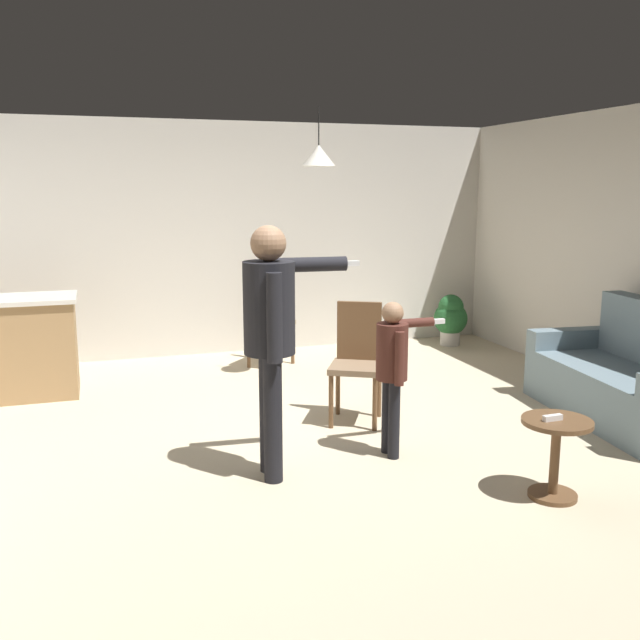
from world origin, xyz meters
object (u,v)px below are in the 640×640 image
person_adult (272,324)px  person_child (393,361)px  dining_chair_near_wall (357,357)px  couch_floral (629,382)px  spare_remote_on_table (553,418)px  kitchen_counter (9,348)px  dining_chair_by_counter (274,316)px  side_table_by_couch (555,449)px  potted_plant_corner (451,317)px

person_adult → person_child: size_ratio=1.49×
dining_chair_near_wall → couch_floral: bearing=-169.7°
person_adult → spare_remote_on_table: size_ratio=13.17×
kitchen_counter → person_child: person_child is taller
couch_floral → dining_chair_by_counter: (-2.40, 2.77, 0.21)m
kitchen_counter → spare_remote_on_table: kitchen_counter is taller
person_child → kitchen_counter: bearing=-130.7°
side_table_by_couch → dining_chair_by_counter: (-0.85, 3.87, 0.22)m
person_child → dining_chair_by_counter: person_child is taller
kitchen_counter → person_adult: bearing=-53.1°
person_adult → potted_plant_corner: bearing=140.7°
kitchen_counter → side_table_by_couch: size_ratio=2.42×
potted_plant_corner → kitchen_counter: bearing=-171.9°
side_table_by_couch → person_adult: (-1.61, 0.88, 0.74)m
person_child → dining_chair_near_wall: (0.04, 0.83, -0.17)m
couch_floral → dining_chair_near_wall: 2.32m
person_child → side_table_by_couch: bearing=35.2°
couch_floral → side_table_by_couch: couch_floral is taller
dining_chair_near_wall → spare_remote_on_table: bearing=136.8°
person_child → spare_remote_on_table: (0.65, -0.99, -0.18)m
person_child → dining_chair_near_wall: 0.85m
dining_chair_by_counter → dining_chair_near_wall: 2.07m
side_table_by_couch → potted_plant_corner: bearing=70.2°
couch_floral → side_table_by_couch: bearing=131.5°
dining_chair_by_counter → spare_remote_on_table: bearing=144.2°
person_adult → dining_chair_near_wall: (0.97, 0.93, -0.52)m
person_adult → dining_chair_near_wall: 1.44m
potted_plant_corner → spare_remote_on_table: (-1.53, -4.13, 0.18)m
side_table_by_couch → couch_floral: bearing=35.5°
dining_chair_by_counter → potted_plant_corner: dining_chair_by_counter is taller
person_child → potted_plant_corner: 3.84m
spare_remote_on_table → couch_floral: bearing=34.9°
potted_plant_corner → dining_chair_by_counter: bearing=-173.8°
kitchen_counter → potted_plant_corner: bearing=8.1°
person_child → spare_remote_on_table: bearing=33.4°
person_adult → spare_remote_on_table: bearing=64.9°
dining_chair_by_counter → spare_remote_on_table: (0.81, -3.88, -0.01)m
person_adult → dining_chair_by_counter: person_adult is taller
dining_chair_by_counter → person_child: bearing=135.6°
side_table_by_couch → dining_chair_by_counter: size_ratio=0.52×
kitchen_counter → person_child: 3.74m
kitchen_counter → person_child: bearing=-40.8°
person_adult → potted_plant_corner: 4.54m
person_child → dining_chair_by_counter: (-0.16, 2.89, -0.17)m
person_adult → side_table_by_couch: bearing=65.7°
person_child → dining_chair_near_wall: person_child is taller
couch_floral → kitchen_counter: (-5.06, 2.32, 0.15)m
couch_floral → kitchen_counter: bearing=71.5°
couch_floral → potted_plant_corner: bearing=7.2°
couch_floral → dining_chair_near_wall: same height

